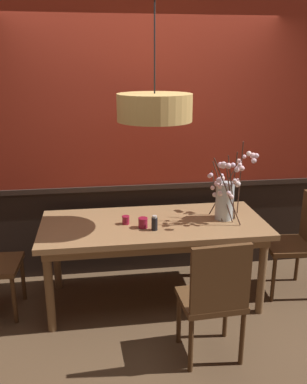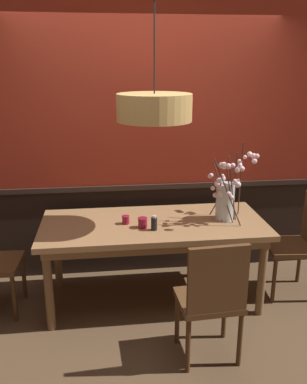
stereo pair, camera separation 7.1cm
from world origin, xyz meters
name	(u,v)px [view 2 (the right image)]	position (x,y,z in m)	size (l,w,h in m)	color
ground_plane	(154,299)	(0.00, 0.00, 0.00)	(24.00, 24.00, 0.00)	brown
back_wall	(145,139)	(0.00, 0.64, 1.38)	(5.38, 0.14, 2.78)	black
dining_table	(154,231)	(0.00, 0.00, 0.68)	(1.95, 0.86, 0.76)	#997047
chair_head_east_end	(299,240)	(1.34, -0.03, 0.53)	(0.46, 0.45, 0.95)	brown
chair_far_side_left	(116,214)	(-0.30, 0.87, 0.53)	(0.43, 0.42, 0.96)	brown
chair_near_side_right	(212,296)	(0.31, -0.86, 0.53)	(0.46, 0.41, 0.96)	brown
vase_with_blossoms	(226,197)	(0.64, -0.01, 0.97)	(0.43, 0.51, 0.72)	silver
candle_holder_nearer_center	(126,220)	(-0.24, -0.01, 0.80)	(0.07, 0.07, 0.07)	maroon
candle_holder_nearer_edge	(143,223)	(-0.11, -0.11, 0.81)	(0.08, 0.08, 0.09)	maroon
condiment_bottle	(154,223)	(-0.02, -0.17, 0.82)	(0.05, 0.05, 0.13)	black
pendant_lamp	(154,108)	(-0.01, -0.10, 1.76)	(0.59, 0.59, 1.13)	tan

